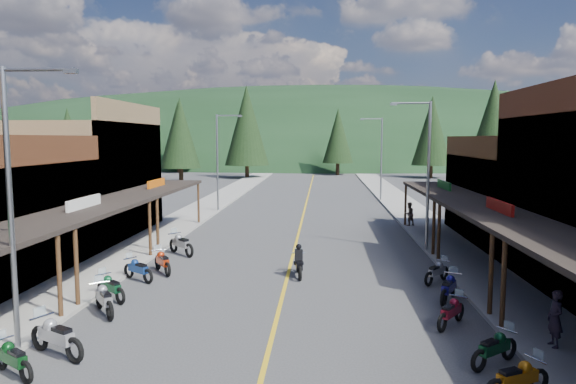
% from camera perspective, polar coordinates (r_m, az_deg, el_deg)
% --- Properties ---
extents(ground, '(220.00, 220.00, 0.00)m').
position_cam_1_polar(ground, '(20.47, -0.56, -11.26)').
color(ground, '#38383A').
rests_on(ground, ground).
extents(centerline, '(0.15, 90.00, 0.01)m').
position_cam_1_polar(centerline, '(39.98, 1.66, -2.73)').
color(centerline, gold).
rests_on(centerline, ground).
extents(sidewalk_west, '(3.40, 94.00, 0.15)m').
position_cam_1_polar(sidewalk_west, '(41.23, -10.52, -2.47)').
color(sidewalk_west, gray).
rests_on(sidewalk_west, ground).
extents(sidewalk_east, '(3.40, 94.00, 0.15)m').
position_cam_1_polar(sidewalk_east, '(40.58, 14.04, -2.68)').
color(sidewalk_east, gray).
rests_on(sidewalk_east, ground).
extents(shop_west_3, '(10.90, 10.20, 8.20)m').
position_cam_1_polar(shop_west_3, '(34.48, -22.49, 1.29)').
color(shop_west_3, brown).
rests_on(shop_west_3, ground).
extents(shop_east_3, '(10.90, 10.20, 6.20)m').
position_cam_1_polar(shop_east_3, '(33.32, 25.40, -0.68)').
color(shop_east_3, '#4C2D16').
rests_on(shop_east_3, ground).
extents(streetlight_0, '(2.16, 0.18, 8.00)m').
position_cam_1_polar(streetlight_0, '(16.01, -28.09, -0.49)').
color(streetlight_0, gray).
rests_on(streetlight_0, ground).
extents(streetlight_1, '(2.16, 0.18, 8.00)m').
position_cam_1_polar(streetlight_1, '(42.38, -7.67, 3.76)').
color(streetlight_1, gray).
rests_on(streetlight_1, ground).
extents(streetlight_2, '(2.16, 0.18, 8.00)m').
position_cam_1_polar(streetlight_2, '(28.07, 15.05, 2.50)').
color(streetlight_2, gray).
rests_on(streetlight_2, ground).
extents(streetlight_3, '(2.16, 0.18, 8.00)m').
position_cam_1_polar(streetlight_3, '(49.81, 10.17, 4.05)').
color(streetlight_3, gray).
rests_on(streetlight_3, ground).
extents(ridge_hill, '(310.00, 140.00, 60.00)m').
position_cam_1_polar(ridge_hill, '(154.62, 3.32, 3.74)').
color(ridge_hill, black).
rests_on(ridge_hill, ground).
extents(pine_0, '(5.04, 5.04, 11.00)m').
position_cam_1_polar(pine_0, '(91.46, -23.24, 5.77)').
color(pine_0, black).
rests_on(pine_0, ground).
extents(pine_1, '(5.88, 5.88, 12.50)m').
position_cam_1_polar(pine_1, '(93.06, -12.12, 6.58)').
color(pine_1, black).
rests_on(pine_1, ground).
extents(pine_2, '(6.72, 6.72, 14.00)m').
position_cam_1_polar(pine_2, '(78.36, -4.61, 7.38)').
color(pine_2, black).
rests_on(pine_2, ground).
extents(pine_3, '(5.04, 5.04, 11.00)m').
position_cam_1_polar(pine_3, '(85.53, 5.58, 6.25)').
color(pine_3, black).
rests_on(pine_3, ground).
extents(pine_4, '(5.88, 5.88, 12.50)m').
position_cam_1_polar(pine_4, '(81.19, 15.70, 6.60)').
color(pine_4, black).
rests_on(pine_4, ground).
extents(pine_5, '(6.72, 6.72, 14.00)m').
position_cam_1_polar(pine_5, '(97.10, 23.59, 6.63)').
color(pine_5, black).
rests_on(pine_5, ground).
extents(pine_7, '(5.88, 5.88, 12.50)m').
position_cam_1_polar(pine_7, '(101.21, -15.56, 6.44)').
color(pine_7, black).
rests_on(pine_7, ground).
extents(pine_8, '(4.48, 4.48, 10.00)m').
position_cam_1_polar(pine_8, '(63.97, -17.78, 5.63)').
color(pine_8, black).
rests_on(pine_8, ground).
extents(pine_9, '(4.93, 4.93, 10.80)m').
position_cam_1_polar(pine_9, '(68.30, 23.22, 5.78)').
color(pine_9, black).
rests_on(pine_9, ground).
extents(pine_10, '(5.38, 5.38, 11.60)m').
position_cam_1_polar(pine_10, '(72.18, -11.88, 6.44)').
color(pine_10, black).
rests_on(pine_10, ground).
extents(pine_11, '(5.82, 5.82, 12.40)m').
position_cam_1_polar(pine_11, '(60.40, 21.85, 6.63)').
color(pine_11, black).
rests_on(pine_11, ground).
extents(bike_west_4, '(1.91, 1.53, 1.07)m').
position_cam_1_polar(bike_west_4, '(15.39, -28.29, -15.84)').
color(bike_west_4, '#0B3B15').
rests_on(bike_west_4, ground).
extents(bike_west_5, '(2.31, 1.71, 1.27)m').
position_cam_1_polar(bike_west_5, '(16.12, -24.36, -14.26)').
color(bike_west_5, '#A0A0A5').
rests_on(bike_west_5, ground).
extents(bike_west_6, '(1.82, 2.10, 1.20)m').
position_cam_1_polar(bike_west_6, '(19.12, -19.76, -11.00)').
color(bike_west_6, gray).
rests_on(bike_west_6, ground).
extents(bike_west_7, '(1.91, 1.74, 1.11)m').
position_cam_1_polar(bike_west_7, '(20.64, -19.09, -9.84)').
color(bike_west_7, '#0D4424').
rests_on(bike_west_7, ground).
extents(bike_west_8, '(1.96, 1.66, 1.11)m').
position_cam_1_polar(bike_west_8, '(23.00, -16.33, -8.13)').
color(bike_west_8, navy).
rests_on(bike_west_8, ground).
extents(bike_west_9, '(1.71, 2.05, 1.16)m').
position_cam_1_polar(bike_west_9, '(23.98, -13.77, -7.42)').
color(bike_west_9, '#B22B0C').
rests_on(bike_west_9, ground).
extents(bike_west_10, '(2.14, 2.13, 1.29)m').
position_cam_1_polar(bike_west_10, '(27.41, -11.80, -5.55)').
color(bike_west_10, gray).
rests_on(bike_west_10, ground).
extents(bike_east_4, '(1.96, 1.38, 1.07)m').
position_cam_1_polar(bike_east_4, '(13.79, 24.14, -18.23)').
color(bike_east_4, '#B6630D').
rests_on(bike_east_4, ground).
extents(bike_east_5, '(1.86, 1.64, 1.07)m').
position_cam_1_polar(bike_east_5, '(15.32, 21.98, -15.65)').
color(bike_east_5, '#0B3A1C').
rests_on(bike_east_5, ground).
extents(bike_east_6, '(1.62, 1.87, 1.07)m').
position_cam_1_polar(bike_east_6, '(17.79, 17.68, -12.43)').
color(bike_east_6, maroon).
rests_on(bike_east_6, ground).
extents(bike_east_7, '(1.53, 2.12, 1.16)m').
position_cam_1_polar(bike_east_7, '(20.30, 17.44, -9.98)').
color(bike_east_7, navy).
rests_on(bike_east_7, ground).
extents(bike_east_8, '(1.68, 1.81, 1.06)m').
position_cam_1_polar(bike_east_8, '(22.67, 16.21, -8.40)').
color(bike_east_8, gray).
rests_on(bike_east_8, ground).
extents(rider_on_bike, '(0.88, 2.04, 1.51)m').
position_cam_1_polar(rider_on_bike, '(22.78, 1.22, -7.89)').
color(rider_on_bike, black).
rests_on(rider_on_bike, ground).
extents(pedestrian_east_a, '(0.44, 0.63, 1.65)m').
position_cam_1_polar(pedestrian_east_a, '(16.82, 27.55, -12.35)').
color(pedestrian_east_a, '#251C2B').
rests_on(pedestrian_east_a, sidewalk_east).
extents(pedestrian_east_b, '(0.90, 0.79, 1.61)m').
position_cam_1_polar(pedestrian_east_b, '(35.87, 13.29, -2.37)').
color(pedestrian_east_b, brown).
rests_on(pedestrian_east_b, sidewalk_east).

